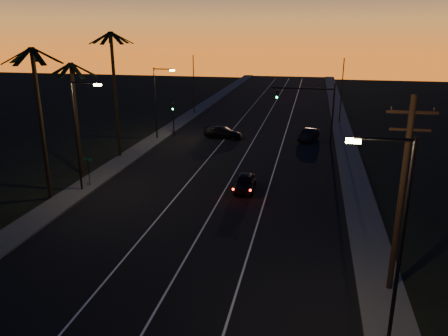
% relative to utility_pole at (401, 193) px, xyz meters
% --- Properties ---
extents(road, '(20.00, 170.00, 0.01)m').
position_rel_utility_pole_xyz_m(road, '(-11.60, 20.00, -5.31)').
color(road, black).
rests_on(road, ground).
extents(sidewalk_left, '(2.40, 170.00, 0.16)m').
position_rel_utility_pole_xyz_m(sidewalk_left, '(-22.80, 20.00, -5.24)').
color(sidewalk_left, '#3A3B38').
rests_on(sidewalk_left, ground).
extents(sidewalk_right, '(2.40, 170.00, 0.16)m').
position_rel_utility_pole_xyz_m(sidewalk_right, '(-0.40, 20.00, -5.24)').
color(sidewalk_right, '#3A3B38').
rests_on(sidewalk_right, ground).
extents(lane_stripe_left, '(0.12, 160.00, 0.01)m').
position_rel_utility_pole_xyz_m(lane_stripe_left, '(-14.60, 20.00, -5.30)').
color(lane_stripe_left, silver).
rests_on(lane_stripe_left, road).
extents(lane_stripe_mid, '(0.12, 160.00, 0.01)m').
position_rel_utility_pole_xyz_m(lane_stripe_mid, '(-11.10, 20.00, -5.30)').
color(lane_stripe_mid, silver).
rests_on(lane_stripe_mid, road).
extents(lane_stripe_right, '(0.12, 160.00, 0.01)m').
position_rel_utility_pole_xyz_m(lane_stripe_right, '(-7.60, 20.00, -5.30)').
color(lane_stripe_right, silver).
rests_on(lane_stripe_right, road).
extents(palm_near, '(4.25, 4.16, 11.53)m').
position_rel_utility_pole_xyz_m(palm_near, '(-24.20, 8.00, 1.76)').
color(palm_near, black).
rests_on(palm_near, ground).
extents(palm_mid, '(4.25, 4.16, 10.03)m').
position_rel_utility_pole_xyz_m(palm_mid, '(-24.80, 14.00, 0.94)').
color(palm_mid, black).
rests_on(palm_mid, ground).
extents(palm_far, '(4.25, 4.16, 12.53)m').
position_rel_utility_pole_xyz_m(palm_far, '(-23.80, 20.00, 2.30)').
color(palm_far, black).
rests_on(palm_far, ground).
extents(streetlight_left_near, '(2.55, 0.26, 9.00)m').
position_rel_utility_pole_xyz_m(streetlight_left_near, '(-22.30, 10.00, 0.01)').
color(streetlight_left_near, black).
rests_on(streetlight_left_near, ground).
extents(streetlight_left_far, '(2.55, 0.26, 8.50)m').
position_rel_utility_pole_xyz_m(streetlight_left_far, '(-22.29, 28.00, -0.25)').
color(streetlight_left_far, black).
rests_on(streetlight_left_far, ground).
extents(streetlight_right_near, '(2.55, 0.26, 9.00)m').
position_rel_utility_pole_xyz_m(streetlight_right_near, '(-0.90, -4.00, 0.01)').
color(streetlight_right_near, black).
rests_on(streetlight_right_near, ground).
extents(street_sign, '(0.70, 0.06, 2.60)m').
position_rel_utility_pole_xyz_m(street_sign, '(-22.40, 11.00, -3.66)').
color(street_sign, black).
rests_on(street_sign, ground).
extents(utility_pole, '(2.20, 0.28, 10.00)m').
position_rel_utility_pole_xyz_m(utility_pole, '(0.00, 0.00, 0.00)').
color(utility_pole, black).
rests_on(utility_pole, ground).
extents(signal_mast, '(7.10, 0.41, 7.00)m').
position_rel_utility_pole_xyz_m(signal_mast, '(-4.46, 29.99, -0.53)').
color(signal_mast, black).
rests_on(signal_mast, ground).
extents(signal_post, '(0.28, 0.37, 4.20)m').
position_rel_utility_pole_xyz_m(signal_post, '(-21.10, 29.98, -2.42)').
color(signal_post, black).
rests_on(signal_post, ground).
extents(far_pole_left, '(0.14, 0.14, 9.00)m').
position_rel_utility_pole_xyz_m(far_pole_left, '(-22.60, 45.00, -0.82)').
color(far_pole_left, black).
rests_on(far_pole_left, ground).
extents(far_pole_right, '(0.14, 0.14, 9.00)m').
position_rel_utility_pole_xyz_m(far_pole_right, '(-0.60, 42.00, -0.82)').
color(far_pole_right, black).
rests_on(far_pole_right, ground).
extents(lead_car, '(1.74, 4.45, 1.34)m').
position_rel_utility_pole_xyz_m(lead_car, '(-9.47, 12.91, -4.63)').
color(lead_car, black).
rests_on(lead_car, road).
extents(right_car, '(2.57, 4.31, 1.34)m').
position_rel_utility_pole_xyz_m(right_car, '(-4.64, 31.21, -4.63)').
color(right_car, black).
rests_on(right_car, road).
extents(cross_car, '(4.89, 2.40, 1.37)m').
position_rel_utility_pole_xyz_m(cross_car, '(-14.92, 30.28, -4.62)').
color(cross_car, black).
rests_on(cross_car, road).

